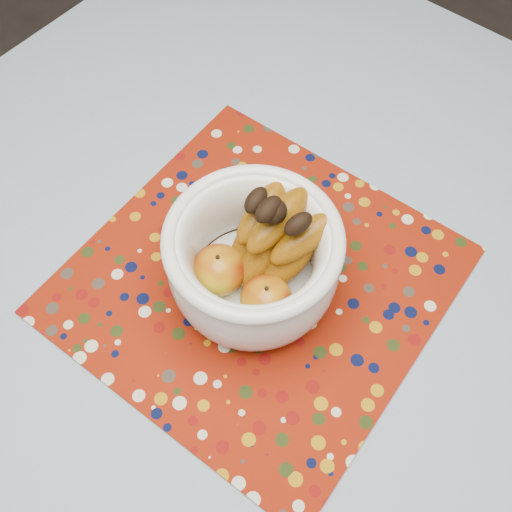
% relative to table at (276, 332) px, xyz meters
% --- Properties ---
extents(table, '(1.20, 1.20, 0.75)m').
position_rel_table_xyz_m(table, '(0.00, 0.00, 0.00)').
color(table, brown).
rests_on(table, ground).
extents(tablecloth, '(1.32, 1.32, 0.01)m').
position_rel_table_xyz_m(tablecloth, '(0.00, 0.00, 0.08)').
color(tablecloth, slate).
rests_on(tablecloth, table).
extents(placemat, '(0.48, 0.48, 0.00)m').
position_rel_table_xyz_m(placemat, '(-0.05, 0.01, 0.09)').
color(placemat, maroon).
rests_on(placemat, tablecloth).
extents(fruit_bowl, '(0.22, 0.22, 0.18)m').
position_rel_table_xyz_m(fruit_bowl, '(-0.04, 0.01, 0.17)').
color(fruit_bowl, white).
rests_on(fruit_bowl, placemat).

